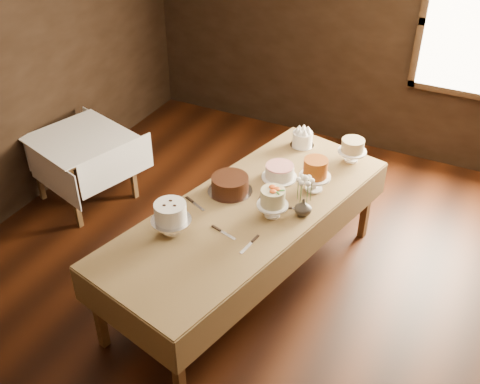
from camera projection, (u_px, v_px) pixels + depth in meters
The scene contains 18 objects.
floor at pixel (229, 295), 4.94m from camera, with size 5.00×6.00×0.01m, color black.
wall_back at pixel (355, 28), 6.33m from camera, with size 5.00×0.02×2.80m, color black.
display_table at pixel (248, 214), 4.61m from camera, with size 1.62×2.82×0.82m.
side_table at pixel (80, 144), 5.75m from camera, with size 1.08×1.08×0.73m.
cake_meringue at pixel (302, 139), 5.34m from camera, with size 0.22×0.22×0.14m.
cake_speckled at pixel (352, 151), 5.11m from camera, with size 0.26×0.26×0.23m.
cake_lattice at pixel (280, 172), 4.91m from camera, with size 0.34×0.34×0.11m.
cake_caramel at pixel (315, 176), 4.72m from camera, with size 0.26×0.26×0.30m.
cake_chocolate at pixel (230, 185), 4.73m from camera, with size 0.38×0.38×0.14m.
cake_flowers at pixel (273, 204), 4.44m from camera, with size 0.26×0.26×0.25m.
cake_swirl at pixel (171, 220), 4.26m from camera, with size 0.33×0.33×0.28m.
cake_server_a at pixel (228, 235), 4.30m from camera, with size 0.24×0.03×0.01m, color silver.
cake_server_b at pixel (246, 248), 4.18m from camera, with size 0.24×0.03×0.01m, color silver.
cake_server_c at pixel (265, 190), 4.79m from camera, with size 0.24×0.03×0.01m, color silver.
cake_server_d at pixel (301, 209), 4.57m from camera, with size 0.24×0.03×0.01m, color silver.
cake_server_e at pixel (198, 206), 4.59m from camera, with size 0.24×0.03×0.01m, color silver.
flower_vase at pixel (303, 207), 4.47m from camera, with size 0.14×0.14×0.14m, color #2D2823.
flower_bouquet at pixel (305, 187), 4.36m from camera, with size 0.14×0.14×0.20m, color white, non-canonical shape.
Camera 1 is at (1.68, -3.12, 3.55)m, focal length 43.17 mm.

